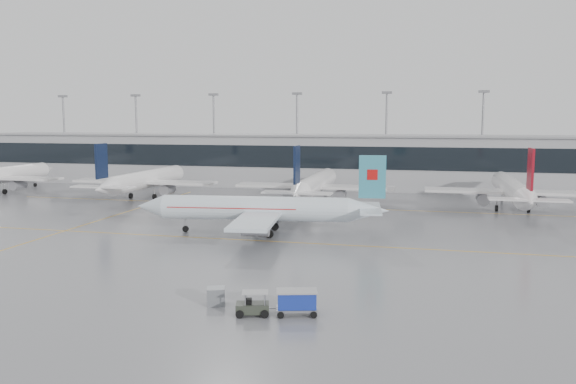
% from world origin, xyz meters
% --- Properties ---
extents(ground, '(320.00, 320.00, 0.00)m').
position_xyz_m(ground, '(0.00, 0.00, 0.00)').
color(ground, gray).
rests_on(ground, ground).
extents(taxi_line_main, '(120.00, 0.25, 0.01)m').
position_xyz_m(taxi_line_main, '(0.00, 0.00, 0.01)').
color(taxi_line_main, gold).
rests_on(taxi_line_main, ground).
extents(taxi_line_north, '(120.00, 0.25, 0.01)m').
position_xyz_m(taxi_line_north, '(0.00, 30.00, 0.01)').
color(taxi_line_north, gold).
rests_on(taxi_line_north, ground).
extents(taxi_line_cross, '(0.25, 60.00, 0.01)m').
position_xyz_m(taxi_line_cross, '(-30.00, 15.00, 0.01)').
color(taxi_line_cross, gold).
rests_on(taxi_line_cross, ground).
extents(terminal, '(180.00, 15.00, 12.00)m').
position_xyz_m(terminal, '(0.00, 62.00, 6.00)').
color(terminal, '#9E9EA2').
rests_on(terminal, ground).
extents(terminal_glass, '(180.00, 0.20, 5.00)m').
position_xyz_m(terminal_glass, '(0.00, 54.45, 7.50)').
color(terminal_glass, black).
rests_on(terminal_glass, ground).
extents(terminal_roof, '(182.00, 16.00, 0.40)m').
position_xyz_m(terminal_roof, '(0.00, 62.00, 12.20)').
color(terminal_roof, gray).
rests_on(terminal_roof, ground).
extents(light_masts, '(156.40, 1.00, 22.60)m').
position_xyz_m(light_masts, '(0.00, 68.00, 13.34)').
color(light_masts, gray).
rests_on(light_masts, ground).
extents(air_canada_jet, '(35.62, 28.40, 11.07)m').
position_xyz_m(air_canada_jet, '(-1.67, 4.39, 3.50)').
color(air_canada_jet, silver).
rests_on(air_canada_jet, ground).
extents(parked_jet_b, '(29.64, 36.96, 11.72)m').
position_xyz_m(parked_jet_b, '(-35.00, 33.69, 3.71)').
color(parked_jet_b, silver).
rests_on(parked_jet_b, ground).
extents(parked_jet_c, '(29.64, 36.96, 11.72)m').
position_xyz_m(parked_jet_c, '(-0.00, 33.69, 3.71)').
color(parked_jet_c, silver).
rests_on(parked_jet_c, ground).
extents(parked_jet_d, '(29.64, 36.96, 11.72)m').
position_xyz_m(parked_jet_d, '(35.00, 33.69, 3.71)').
color(parked_jet_d, silver).
rests_on(parked_jet_d, ground).
extents(baggage_tug, '(4.09, 2.30, 1.95)m').
position_xyz_m(baggage_tug, '(6.41, -27.42, 0.69)').
color(baggage_tug, '#2C3128').
rests_on(baggage_tug, ground).
extents(baggage_cart, '(3.65, 2.61, 2.04)m').
position_xyz_m(baggage_cart, '(9.89, -26.50, 1.19)').
color(baggage_cart, gray).
rests_on(baggage_cart, ground).
extents(gse_unit, '(1.88, 1.81, 1.51)m').
position_xyz_m(gse_unit, '(2.60, -25.68, 0.75)').
color(gse_unit, slate).
rests_on(gse_unit, ground).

